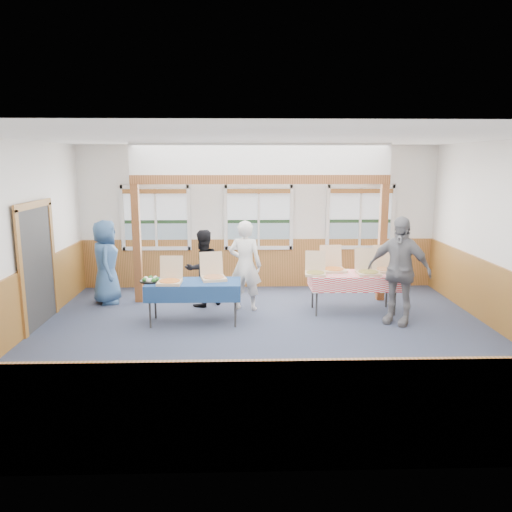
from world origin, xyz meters
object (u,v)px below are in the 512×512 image
at_px(table_right, 353,276).
at_px(woman_black, 203,268).
at_px(woman_white, 245,265).
at_px(person_grey, 399,271).
at_px(man_blue, 106,262).
at_px(table_left, 194,285).

distance_m(table_right, woman_black, 2.94).
xyz_separation_m(woman_white, person_grey, (2.70, -0.91, 0.09)).
relative_size(man_blue, person_grey, 0.89).
distance_m(table_left, woman_black, 1.08).
height_order(woman_white, person_grey, person_grey).
xyz_separation_m(woman_black, person_grey, (3.54, -1.19, 0.19)).
bearing_deg(table_right, person_grey, -30.83).
xyz_separation_m(table_left, table_right, (2.98, 0.58, -0.00)).
bearing_deg(person_grey, woman_black, -163.35).
height_order(woman_white, woman_black, woman_white).
height_order(table_left, woman_white, woman_white).
bearing_deg(person_grey, man_blue, -159.58).
xyz_separation_m(woman_white, woman_black, (-0.84, 0.27, -0.11)).
relative_size(table_right, woman_black, 1.17).
bearing_deg(man_blue, table_left, -137.47).
relative_size(table_left, woman_white, 1.03).
height_order(table_right, woman_black, woman_black).
xyz_separation_m(table_right, woman_white, (-2.06, 0.22, 0.18)).
distance_m(table_right, person_grey, 0.98).
bearing_deg(table_left, man_blue, 164.56).
xyz_separation_m(man_blue, person_grey, (5.50, -1.45, 0.11)).
bearing_deg(man_blue, person_grey, -116.96).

